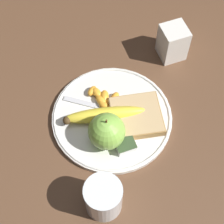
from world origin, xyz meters
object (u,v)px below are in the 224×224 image
(juice_glass, at_px, (103,198))
(fork, at_px, (111,110))
(banana, at_px, (105,116))
(apple, at_px, (107,131))
(jam_packet, at_px, (127,145))
(condiment_caddy, at_px, (173,42))
(bread_slice, at_px, (136,116))
(plate, at_px, (112,117))

(juice_glass, distance_m, fork, 0.22)
(banana, bearing_deg, apple, 75.51)
(apple, height_order, fork, apple)
(banana, height_order, jam_packet, banana)
(juice_glass, bearing_deg, condiment_caddy, -133.42)
(fork, distance_m, jam_packet, 0.10)
(bread_slice, height_order, jam_packet, same)
(plate, bearing_deg, bread_slice, 153.75)
(juice_glass, xyz_separation_m, condiment_caddy, (-0.30, -0.32, 0.01))
(juice_glass, height_order, bread_slice, juice_glass)
(plate, xyz_separation_m, apple, (0.03, 0.05, 0.05))
(apple, bearing_deg, banana, -104.49)
(bread_slice, distance_m, condiment_caddy, 0.22)
(juice_glass, height_order, condiment_caddy, condiment_caddy)
(apple, bearing_deg, jam_packet, 137.58)
(banana, xyz_separation_m, condiment_caddy, (-0.23, -0.13, 0.02))
(banana, xyz_separation_m, bread_slice, (-0.07, 0.02, -0.01))
(jam_packet, bearing_deg, fork, -89.84)
(bread_slice, distance_m, fork, 0.06)
(banana, relative_size, bread_slice, 1.44)
(apple, bearing_deg, condiment_caddy, -143.07)
(apple, bearing_deg, juice_glass, 67.42)
(banana, xyz_separation_m, fork, (-0.02, -0.02, -0.02))
(plate, relative_size, juice_glass, 3.25)
(fork, xyz_separation_m, jam_packet, (-0.00, 0.10, 0.01))
(plate, distance_m, apple, 0.08)
(jam_packet, bearing_deg, banana, -74.19)
(juice_glass, bearing_deg, banana, -110.47)
(juice_glass, height_order, banana, juice_glass)
(apple, bearing_deg, plate, -121.01)
(juice_glass, distance_m, bread_slice, 0.21)
(plate, relative_size, banana, 1.46)
(jam_packet, relative_size, condiment_caddy, 0.46)
(apple, distance_m, condiment_caddy, 0.30)
(bread_slice, height_order, condiment_caddy, condiment_caddy)
(bread_slice, bearing_deg, condiment_caddy, -136.14)
(juice_glass, bearing_deg, apple, -112.58)
(plate, relative_size, apple, 3.09)
(bread_slice, height_order, fork, bread_slice)
(fork, bearing_deg, apple, -80.79)
(plate, bearing_deg, jam_packet, 92.66)
(bread_slice, relative_size, jam_packet, 3.13)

